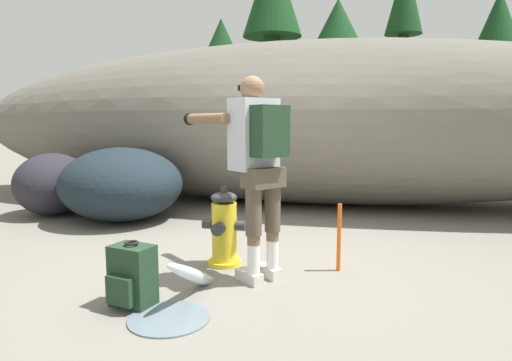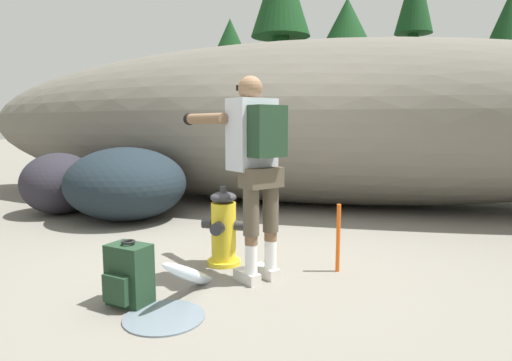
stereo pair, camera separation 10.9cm
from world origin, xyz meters
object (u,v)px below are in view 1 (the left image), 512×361
Objects in this scene: utility_worker at (255,153)px; boulder_large at (122,184)px; spare_backpack at (132,276)px; boulder_mid at (53,184)px; fire_hydrant at (224,229)px; survey_stake at (339,237)px.

boulder_large is (-2.28, 1.69, -0.57)m from utility_worker.
boulder_mid reaches higher than spare_backpack.
fire_hydrant is 0.44× the size of utility_worker.
boulder_mid is (-2.71, 2.51, 0.22)m from spare_backpack.
utility_worker is at bearing -151.63° from survey_stake.
spare_backpack is 0.42× the size of boulder_mid.
spare_backpack is at bearing -42.87° from boulder_mid.
boulder_large is (-1.91, 1.42, 0.16)m from fire_hydrant.
survey_stake reaches higher than spare_backpack.
utility_worker is 3.89m from boulder_mid.
utility_worker is 2.78× the size of survey_stake.
boulder_large is 2.73× the size of survey_stake.
utility_worker is 1.02× the size of boulder_large.
spare_backpack is 1.77m from survey_stake.
spare_backpack is 2.92m from boulder_large.
fire_hydrant is 1.55× the size of spare_backpack.
boulder_large reaches higher than spare_backpack.
utility_worker reaches higher than fire_hydrant.
fire_hydrant is 1.08m from spare_backpack.
utility_worker is at bearing -27.24° from boulder_mid.
fire_hydrant reaches higher than spare_backpack.
utility_worker is at bearing 149.02° from spare_backpack.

